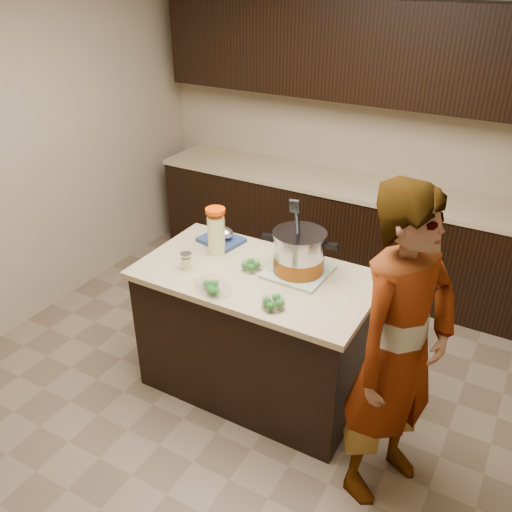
{
  "coord_description": "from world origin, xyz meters",
  "views": [
    {
      "loc": [
        1.4,
        -2.47,
        2.6
      ],
      "look_at": [
        0.0,
        0.0,
        1.02
      ],
      "focal_mm": 38.0,
      "sensor_mm": 36.0,
      "label": 1
    }
  ],
  "objects_px": {
    "island": "(256,332)",
    "lemonade_pitcher": "(216,233)",
    "stock_pot": "(299,255)",
    "person": "(399,352)"
  },
  "relations": [
    {
      "from": "stock_pot",
      "to": "lemonade_pitcher",
      "type": "bearing_deg",
      "value": 170.27
    },
    {
      "from": "lemonade_pitcher",
      "to": "person",
      "type": "xyz_separation_m",
      "value": [
        1.33,
        -0.41,
        -0.15
      ]
    },
    {
      "from": "island",
      "to": "lemonade_pitcher",
      "type": "distance_m",
      "value": 0.7
    },
    {
      "from": "stock_pot",
      "to": "person",
      "type": "relative_size",
      "value": 0.26
    },
    {
      "from": "lemonade_pitcher",
      "to": "island",
      "type": "bearing_deg",
      "value": -16.64
    },
    {
      "from": "island",
      "to": "lemonade_pitcher",
      "type": "xyz_separation_m",
      "value": [
        -0.35,
        0.11,
        0.59
      ]
    },
    {
      "from": "stock_pot",
      "to": "person",
      "type": "xyz_separation_m",
      "value": [
        0.76,
        -0.43,
        -0.14
      ]
    },
    {
      "from": "lemonade_pitcher",
      "to": "person",
      "type": "height_order",
      "value": "person"
    },
    {
      "from": "island",
      "to": "lemonade_pitcher",
      "type": "height_order",
      "value": "lemonade_pitcher"
    },
    {
      "from": "island",
      "to": "lemonade_pitcher",
      "type": "relative_size",
      "value": 4.76
    }
  ]
}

